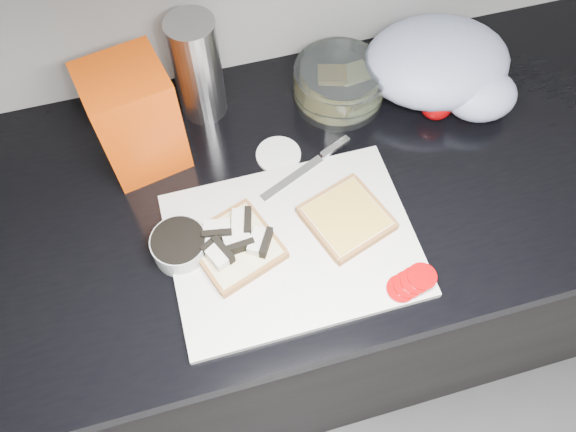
{
  "coord_description": "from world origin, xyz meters",
  "views": [
    {
      "loc": [
        -0.25,
        0.67,
        1.73
      ],
      "look_at": [
        -0.13,
        1.11,
        0.95
      ],
      "focal_mm": 35.0,
      "sensor_mm": 36.0,
      "label": 1
    }
  ],
  "objects_px": {
    "glass_bowl": "(339,84)",
    "cutting_board": "(293,244)",
    "steel_canister": "(198,69)",
    "bread_bag": "(135,119)"
  },
  "relations": [
    {
      "from": "glass_bowl",
      "to": "steel_canister",
      "type": "bearing_deg",
      "value": 170.46
    },
    {
      "from": "steel_canister",
      "to": "bread_bag",
      "type": "bearing_deg",
      "value": -145.97
    },
    {
      "from": "cutting_board",
      "to": "glass_bowl",
      "type": "height_order",
      "value": "glass_bowl"
    },
    {
      "from": "steel_canister",
      "to": "cutting_board",
      "type": "bearing_deg",
      "value": -76.25
    },
    {
      "from": "cutting_board",
      "to": "glass_bowl",
      "type": "relative_size",
      "value": 2.3
    },
    {
      "from": "cutting_board",
      "to": "steel_canister",
      "type": "height_order",
      "value": "steel_canister"
    },
    {
      "from": "cutting_board",
      "to": "glass_bowl",
      "type": "bearing_deg",
      "value": 59.11
    },
    {
      "from": "glass_bowl",
      "to": "cutting_board",
      "type": "bearing_deg",
      "value": -120.89
    },
    {
      "from": "glass_bowl",
      "to": "steel_canister",
      "type": "relative_size",
      "value": 0.84
    },
    {
      "from": "cutting_board",
      "to": "bread_bag",
      "type": "distance_m",
      "value": 0.34
    }
  ]
}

